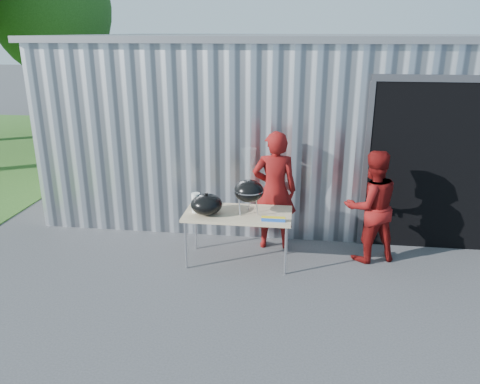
# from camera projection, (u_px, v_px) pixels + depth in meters

# --- Properties ---
(ground) EXTENTS (80.00, 80.00, 0.00)m
(ground) POSITION_uv_depth(u_px,v_px,m) (210.00, 290.00, 6.04)
(ground) COLOR #3D3D3F
(building) EXTENTS (8.20, 6.20, 3.10)m
(building) POSITION_uv_depth(u_px,v_px,m) (293.00, 114.00, 9.73)
(building) COLOR silver
(building) RESTS_ON ground
(tree_far) EXTENTS (3.55, 3.55, 5.89)m
(tree_far) POSITION_uv_depth(u_px,v_px,m) (51.00, 8.00, 14.02)
(tree_far) COLOR #442D19
(tree_far) RESTS_ON ground
(folding_table) EXTENTS (1.50, 0.75, 0.75)m
(folding_table) POSITION_uv_depth(u_px,v_px,m) (238.00, 215.00, 6.58)
(folding_table) COLOR tan
(folding_table) RESTS_ON ground
(kettle_grill) EXTENTS (0.42, 0.42, 0.93)m
(kettle_grill) POSITION_uv_depth(u_px,v_px,m) (249.00, 185.00, 6.40)
(kettle_grill) COLOR black
(kettle_grill) RESTS_ON folding_table
(grill_lid) EXTENTS (0.44, 0.44, 0.32)m
(grill_lid) POSITION_uv_depth(u_px,v_px,m) (207.00, 204.00, 6.48)
(grill_lid) COLOR black
(grill_lid) RESTS_ON folding_table
(paper_towels) EXTENTS (0.12, 0.12, 0.28)m
(paper_towels) POSITION_uv_depth(u_px,v_px,m) (196.00, 203.00, 6.54)
(paper_towels) COLOR white
(paper_towels) RESTS_ON folding_table
(white_tub) EXTENTS (0.20, 0.15, 0.10)m
(white_tub) POSITION_uv_depth(u_px,v_px,m) (203.00, 202.00, 6.84)
(white_tub) COLOR white
(white_tub) RESTS_ON folding_table
(foil_box) EXTENTS (0.32, 0.05, 0.06)m
(foil_box) POSITION_uv_depth(u_px,v_px,m) (273.00, 219.00, 6.26)
(foil_box) COLOR #1B4CAF
(foil_box) RESTS_ON folding_table
(person_cook) EXTENTS (0.70, 0.49, 1.82)m
(person_cook) POSITION_uv_depth(u_px,v_px,m) (274.00, 191.00, 6.98)
(person_cook) COLOR maroon
(person_cook) RESTS_ON ground
(person_bystander) EXTENTS (0.95, 0.84, 1.63)m
(person_bystander) POSITION_uv_depth(u_px,v_px,m) (371.00, 206.00, 6.62)
(person_bystander) COLOR maroon
(person_bystander) RESTS_ON ground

